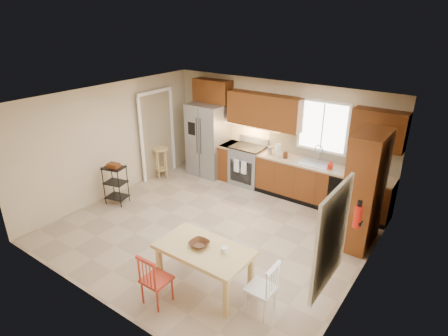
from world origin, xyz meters
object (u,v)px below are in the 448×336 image
at_px(table_jar, 224,251).
at_px(bar_stool, 162,163).
at_px(range_stove, 248,165).
at_px(dining_table, 204,268).
at_px(utility_cart, 116,184).
at_px(pantry, 365,190).
at_px(table_bowl, 199,246).
at_px(chair_red, 156,278).
at_px(chair_white, 261,287).
at_px(refrigerator, 208,140).
at_px(soap_bottle, 330,165).
at_px(fire_extinguisher, 358,217).

xyz_separation_m(table_jar, bar_stool, (-3.71, 2.50, -0.33)).
relative_size(range_stove, bar_stool, 1.18).
xyz_separation_m(dining_table, utility_cart, (-3.24, 1.02, 0.10)).
bearing_deg(pantry, range_stove, 161.71).
height_order(dining_table, bar_stool, bar_stool).
relative_size(dining_table, table_bowl, 4.94).
bearing_deg(pantry, table_bowl, -122.23).
xyz_separation_m(chair_red, table_bowl, (0.26, 0.65, 0.28)).
bearing_deg(chair_white, chair_red, 118.23).
xyz_separation_m(dining_table, bar_stool, (-3.41, 2.58, 0.04)).
xyz_separation_m(pantry, chair_white, (-0.57, -2.51, -0.64)).
relative_size(refrigerator, utility_cart, 2.06).
bearing_deg(pantry, chair_white, -102.89).
bearing_deg(chair_red, refrigerator, 118.57).
relative_size(chair_white, table_bowl, 2.90).
bearing_deg(table_jar, chair_red, -131.73).
height_order(pantry, dining_table, pantry).
distance_m(soap_bottle, bar_stool, 4.12).
bearing_deg(table_jar, soap_bottle, 85.49).
bearing_deg(range_stove, fire_extinguisher, -32.62).
height_order(refrigerator, pantry, pantry).
distance_m(dining_table, utility_cart, 3.39).
distance_m(fire_extinguisher, utility_cart, 5.03).
xyz_separation_m(soap_bottle, utility_cart, (-3.81, -2.44, -0.55)).
height_order(refrigerator, dining_table, refrigerator).
bearing_deg(chair_red, fire_extinguisher, 46.04).
distance_m(pantry, chair_red, 3.77).
height_order(refrigerator, chair_red, refrigerator).
xyz_separation_m(table_bowl, bar_stool, (-3.32, 2.58, -0.31)).
bearing_deg(table_jar, fire_extinguisher, 45.05).
xyz_separation_m(refrigerator, soap_bottle, (3.18, -0.02, 0.09)).
relative_size(soap_bottle, chair_white, 0.23).
bearing_deg(table_jar, refrigerator, 130.66).
distance_m(pantry, chair_white, 2.65).
distance_m(soap_bottle, chair_red, 4.25).
bearing_deg(table_jar, bar_stool, 146.10).
height_order(refrigerator, fire_extinguisher, refrigerator).
bearing_deg(chair_white, utility_cart, 76.94).
xyz_separation_m(range_stove, soap_bottle, (2.03, -0.08, 0.54)).
bearing_deg(utility_cart, soap_bottle, 19.20).
distance_m(refrigerator, chair_red, 4.73).
relative_size(pantry, utility_cart, 2.38).
bearing_deg(dining_table, soap_bottle, 80.50).
bearing_deg(table_bowl, refrigerator, 125.88).
relative_size(chair_white, bar_stool, 1.07).
relative_size(chair_red, bar_stool, 1.07).
relative_size(range_stove, soap_bottle, 4.82).
bearing_deg(refrigerator, soap_bottle, -0.45).
bearing_deg(bar_stool, fire_extinguisher, 6.07).
height_order(bar_stool, utility_cart, utility_cart).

